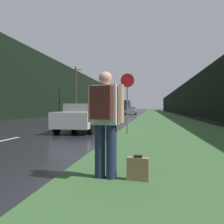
# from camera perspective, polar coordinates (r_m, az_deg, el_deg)

# --- Properties ---
(grass_verge) EXTENTS (6.00, 240.00, 0.02)m
(grass_verge) POSITION_cam_1_polar(r_m,az_deg,el_deg) (41.29, 11.14, -0.68)
(grass_verge) COLOR #33562D
(grass_verge) RESTS_ON ground_plane
(lane_stripe_c) EXTENTS (0.12, 3.00, 0.01)m
(lane_stripe_c) POSITION_cam_1_polar(r_m,az_deg,el_deg) (15.51, -11.09, -3.47)
(lane_stripe_c) COLOR silver
(lane_stripe_c) RESTS_ON ground_plane
(lane_stripe_d) EXTENTS (0.12, 3.00, 0.01)m
(lane_stripe_d) POSITION_cam_1_polar(r_m,az_deg,el_deg) (22.19, -4.80, -2.11)
(lane_stripe_d) COLOR silver
(lane_stripe_d) RESTS_ON ground_plane
(lane_stripe_e) EXTENTS (0.12, 3.00, 0.01)m
(lane_stripe_e) POSITION_cam_1_polar(r_m,az_deg,el_deg) (29.03, -1.46, -1.37)
(lane_stripe_e) COLOR silver
(lane_stripe_e) RESTS_ON ground_plane
(lane_stripe_f) EXTENTS (0.12, 3.00, 0.01)m
(lane_stripe_f) POSITION_cam_1_polar(r_m,az_deg,el_deg) (35.92, 0.61, -0.92)
(lane_stripe_f) COLOR silver
(lane_stripe_f) RESTS_ON ground_plane
(treeline_far_side) EXTENTS (2.00, 140.00, 8.44)m
(treeline_far_side) POSITION_cam_1_polar(r_m,az_deg,el_deg) (53.52, -7.25, 4.22)
(treeline_far_side) COLOR black
(treeline_far_side) RESTS_ON ground_plane
(treeline_near_side) EXTENTS (2.00, 140.00, 5.94)m
(treeline_near_side) POSITION_cam_1_polar(r_m,az_deg,el_deg) (51.81, 17.43, 2.91)
(treeline_near_side) COLOR black
(treeline_near_side) RESTS_ON ground_plane
(utility_pole_far) EXTENTS (1.80, 0.24, 7.50)m
(utility_pole_far) POSITION_cam_1_polar(r_m,az_deg,el_deg) (36.72, -8.74, 5.17)
(utility_pole_far) COLOR #4C3823
(utility_pole_far) RESTS_ON ground_plane
(stop_sign) EXTENTS (0.62, 0.07, 2.77)m
(stop_sign) POSITION_cam_1_polar(r_m,az_deg,el_deg) (10.79, 3.72, 3.41)
(stop_sign) COLOR slate
(stop_sign) RESTS_ON ground_plane
(hitchhiker_with_backpack) EXTENTS (0.63, 0.47, 1.82)m
(hitchhiker_with_backpack) POSITION_cam_1_polar(r_m,az_deg,el_deg) (3.97, -1.72, -1.38)
(hitchhiker_with_backpack) COLOR #1E2847
(hitchhiker_with_backpack) RESTS_ON ground_plane
(suitcase) EXTENTS (0.37, 0.17, 0.44)m
(suitcase) POSITION_cam_1_polar(r_m,az_deg,el_deg) (4.01, 6.29, -13.52)
(suitcase) COLOR olive
(suitcase) RESTS_ON ground_plane
(car_passing_near) EXTENTS (1.85, 4.21, 1.42)m
(car_passing_near) POSITION_cam_1_polar(r_m,az_deg,el_deg) (12.30, -7.25, -1.25)
(car_passing_near) COLOR #BCBCBC
(car_passing_near) RESTS_ON ground_plane
(car_passing_far) EXTENTS (1.87, 4.63, 1.38)m
(car_passing_far) POSITION_cam_1_polar(r_m,az_deg,el_deg) (43.55, 4.61, 0.32)
(car_passing_far) COLOR #9E9EA3
(car_passing_far) RESTS_ON ground_plane
(delivery_truck) EXTENTS (2.59, 7.33, 3.46)m
(delivery_truck) POSITION_cam_1_polar(r_m,az_deg,el_deg) (71.97, 3.42, 1.49)
(delivery_truck) COLOR black
(delivery_truck) RESTS_ON ground_plane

